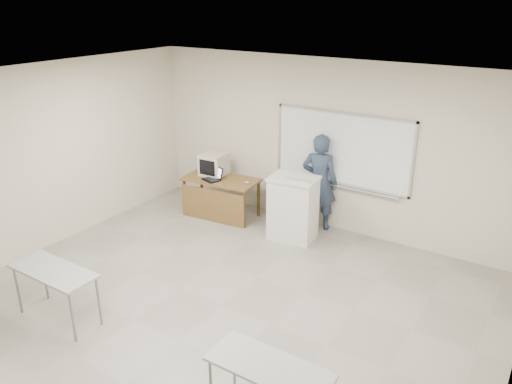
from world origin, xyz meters
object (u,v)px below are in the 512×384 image
Objects in this scene: podium at (293,208)px; crt_monitor at (214,164)px; presenter at (319,182)px; mouse at (247,182)px; instructor_desk at (218,191)px; keyboard at (298,181)px; whiteboard at (342,150)px; laptop at (213,177)px.

crt_monitor is (-1.85, 0.23, 0.39)m from podium.
presenter reaches higher than podium.
mouse is (-1.05, 0.15, 0.20)m from podium.
instructor_desk is 1.60m from podium.
instructor_desk is 0.80× the size of presenter.
presenter reaches higher than keyboard.
whiteboard reaches higher than podium.
presenter is at bearing -157.32° from whiteboard.
whiteboard is at bearing 9.13° from crt_monitor.
podium is at bearing 131.72° from keyboard.
presenter is (2.02, 0.41, -0.08)m from crt_monitor.
keyboard is at bearing -13.67° from crt_monitor.
presenter is at bearing 7.47° from crt_monitor.
mouse is at bearing 33.40° from laptop.
whiteboard is 7.81× the size of laptop.
mouse is (0.55, 0.16, 0.23)m from instructor_desk.
crt_monitor is at bearing 166.57° from podium.
instructor_desk is at bearing -159.64° from whiteboard.
crt_monitor is at bearing -0.31° from presenter.
whiteboard is 2.43m from laptop.
whiteboard is 1.30m from podium.
laptop is 3.59× the size of mouse.
keyboard is (-0.35, -0.89, -0.35)m from whiteboard.
laptop is at bearing 174.37° from podium.
instructor_desk is at bearing 8.27° from presenter.
instructor_desk is 4.43× the size of laptop.
laptop is 0.18× the size of presenter.
keyboard is (1.75, -0.11, 0.59)m from instructor_desk.
podium reaches higher than laptop.
whiteboard reaches higher than keyboard.
crt_monitor is 5.58× the size of mouse.
whiteboard is 1.81m from mouse.
whiteboard is at bearing 14.73° from instructor_desk.
instructor_desk is 3.30× the size of keyboard.
mouse is at bearing -158.27° from whiteboard.
crt_monitor is 0.28× the size of presenter.
instructor_desk is 1.26× the size of podium.
instructor_desk is 0.29m from laptop.
podium reaches higher than instructor_desk.
laptop is at bearing -177.60° from instructor_desk.
whiteboard reaches higher than presenter.
whiteboard is 5.03× the size of crt_monitor.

